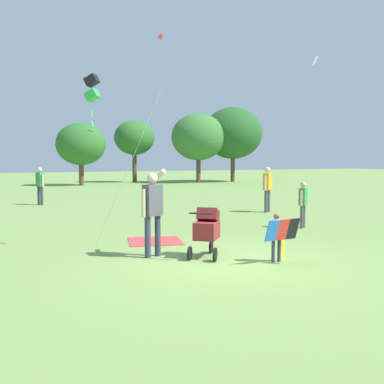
% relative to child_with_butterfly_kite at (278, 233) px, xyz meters
% --- Properties ---
extents(ground_plane, '(120.00, 120.00, 0.00)m').
position_rel_child_with_butterfly_kite_xyz_m(ground_plane, '(-0.83, 0.42, -0.59)').
color(ground_plane, '#75994C').
extents(treeline_distant, '(40.57, 6.84, 6.27)m').
position_rel_child_with_butterfly_kite_xyz_m(treeline_distant, '(-3.33, 28.17, 3.04)').
color(treeline_distant, brown).
rests_on(treeline_distant, ground).
extents(child_with_butterfly_kite, '(0.78, 0.36, 0.97)m').
position_rel_child_with_butterfly_kite_xyz_m(child_with_butterfly_kite, '(0.00, 0.00, 0.00)').
color(child_with_butterfly_kite, '#33384C').
rests_on(child_with_butterfly_kite, ground).
extents(person_adult_flyer, '(0.57, 0.65, 1.82)m').
position_rel_child_with_butterfly_kite_xyz_m(person_adult_flyer, '(-2.04, 1.54, 0.46)').
color(person_adult_flyer, '#33384C').
rests_on(person_adult_flyer, ground).
extents(stroller, '(0.92, 1.02, 1.03)m').
position_rel_child_with_butterfly_kite_xyz_m(stroller, '(-1.02, 1.05, 0.02)').
color(stroller, black).
rests_on(stroller, ground).
extents(kite_adult_black, '(1.34, 1.46, 3.89)m').
position_rel_child_with_butterfly_kite_xyz_m(kite_adult_black, '(-2.91, 2.94, 2.98)').
color(kite_adult_black, black).
rests_on(kite_adult_black, ground).
extents(person_red_shirt, '(0.46, 0.40, 1.70)m').
position_rel_child_with_butterfly_kite_xyz_m(person_red_shirt, '(4.69, 7.34, 0.42)').
color(person_red_shirt, '#4C4C51').
rests_on(person_red_shirt, ground).
extents(person_sitting_far, '(0.34, 0.49, 1.63)m').
position_rel_child_with_butterfly_kite_xyz_m(person_sitting_far, '(-2.68, 13.82, 0.37)').
color(person_sitting_far, '#33384C').
rests_on(person_sitting_far, ground).
extents(person_couple_left, '(0.37, 0.32, 1.36)m').
position_rel_child_with_butterfly_kite_xyz_m(person_couple_left, '(3.34, 3.51, 0.21)').
color(person_couple_left, '#4C4C51').
rests_on(person_couple_left, ground).
extents(picnic_blanket, '(1.55, 1.57, 0.02)m').
position_rel_child_with_butterfly_kite_xyz_m(picnic_blanket, '(-1.36, 3.21, -0.58)').
color(picnic_blanket, '#CC3D3D').
rests_on(picnic_blanket, ground).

